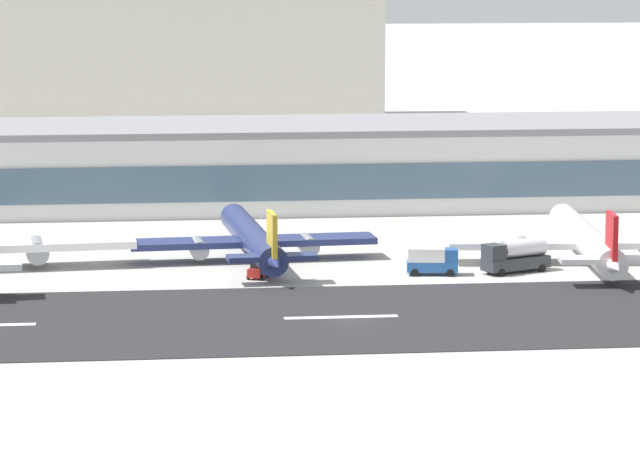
% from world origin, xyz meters
% --- Properties ---
extents(ground_plane, '(1400.00, 1400.00, 0.00)m').
position_xyz_m(ground_plane, '(0.00, 0.00, 0.00)').
color(ground_plane, '#B2AFA8').
extents(runway_strip, '(800.00, 33.63, 0.08)m').
position_xyz_m(runway_strip, '(0.00, 1.33, 0.04)').
color(runway_strip, '#262628').
rests_on(runway_strip, ground_plane).
extents(runway_centreline_dash_4, '(12.00, 1.20, 0.01)m').
position_xyz_m(runway_centreline_dash_4, '(-1.06, 1.33, 0.09)').
color(runway_centreline_dash_4, white).
rests_on(runway_centreline_dash_4, runway_strip).
extents(terminal_building, '(159.54, 26.81, 12.36)m').
position_xyz_m(terminal_building, '(-7.47, 82.88, 6.19)').
color(terminal_building, silver).
rests_on(terminal_building, ground_plane).
extents(distant_hotel_block, '(101.90, 36.63, 38.50)m').
position_xyz_m(distant_hotel_block, '(-19.04, 212.85, 19.25)').
color(distant_hotel_block, beige).
rests_on(distant_hotel_block, ground_plane).
extents(airliner_gold_tail_gate_1, '(30.74, 39.92, 8.33)m').
position_xyz_m(airliner_gold_tail_gate_1, '(-7.73, 35.50, 2.66)').
color(airliner_gold_tail_gate_1, navy).
rests_on(airliner_gold_tail_gate_1, ground_plane).
extents(airliner_red_tail_gate_2, '(34.74, 40.84, 8.53)m').
position_xyz_m(airliner_red_tail_gate_2, '(32.82, 29.53, 2.72)').
color(airliner_red_tail_gate_2, white).
rests_on(airliner_red_tail_gate_2, ground_plane).
extents(service_baggage_tug_0, '(2.90, 3.58, 2.20)m').
position_xyz_m(service_baggage_tug_0, '(-8.04, 24.42, 1.05)').
color(service_baggage_tug_0, '#B2231E').
rests_on(service_baggage_tug_0, ground_plane).
extents(service_fuel_truck_1, '(8.83, 5.81, 3.95)m').
position_xyz_m(service_fuel_truck_1, '(22.75, 24.79, 2.03)').
color(service_fuel_truck_1, '#2D3338').
rests_on(service_fuel_truck_1, ground_plane).
extents(service_box_truck_2, '(6.28, 3.37, 3.25)m').
position_xyz_m(service_box_truck_2, '(12.62, 24.30, 1.79)').
color(service_box_truck_2, '#23569E').
rests_on(service_box_truck_2, ground_plane).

